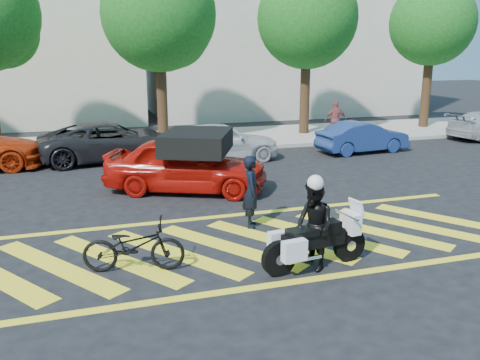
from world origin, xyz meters
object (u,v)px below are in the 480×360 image
object	(u,v)px
officer_bike	(251,192)
parked_mid_left	(111,141)
bicycle	(134,246)
officer_moto	(314,226)
red_convertible	(186,165)
parked_right	(363,137)
parked_mid_right	(219,142)
police_motorcycle	(314,242)

from	to	relation	value
officer_bike	parked_mid_left	bearing A→B (deg)	32.46
officer_bike	bicycle	bearing A→B (deg)	135.25
officer_moto	red_convertible	distance (m)	5.95
bicycle	parked_right	size ratio (longest dim) A/B	0.50
bicycle	parked_right	bearing A→B (deg)	-36.75
parked_mid_right	police_motorcycle	bearing A→B (deg)	169.25
officer_moto	parked_right	distance (m)	11.31
police_motorcycle	red_convertible	size ratio (longest dim) A/B	0.48
police_motorcycle	red_convertible	world-z (taller)	red_convertible
officer_bike	officer_moto	size ratio (longest dim) A/B	1.00
parked_mid_left	parked_mid_right	world-z (taller)	parked_mid_right
parked_mid_right	red_convertible	bearing A→B (deg)	144.84
parked_mid_left	bicycle	bearing A→B (deg)	173.51
red_convertible	parked_mid_left	bearing A→B (deg)	44.41
parked_mid_left	parked_mid_right	bearing A→B (deg)	-116.22
officer_bike	parked_mid_left	xyz separation A→B (m)	(-2.56, 8.17, -0.13)
police_motorcycle	parked_right	size ratio (longest dim) A/B	0.60
bicycle	parked_right	distance (m)	12.76
parked_mid_left	parked_right	size ratio (longest dim) A/B	1.38
officer_bike	police_motorcycle	xyz separation A→B (m)	(0.37, -2.50, -0.30)
parked_mid_right	parked_right	world-z (taller)	parked_mid_right
parked_mid_right	officer_moto	bearing A→B (deg)	169.16
police_motorcycle	parked_mid_left	xyz separation A→B (m)	(-2.93, 10.67, 0.17)
officer_moto	parked_mid_right	world-z (taller)	officer_moto
police_motorcycle	parked_mid_left	distance (m)	11.06
bicycle	officer_moto	size ratio (longest dim) A/B	1.12
bicycle	officer_bike	bearing A→B (deg)	-47.63
officer_bike	police_motorcycle	size ratio (longest dim) A/B	0.75
red_convertible	parked_mid_right	bearing A→B (deg)	-4.36
red_convertible	bicycle	bearing A→B (deg)	-177.35
police_motorcycle	red_convertible	xyz separation A→B (m)	(-1.17, 5.85, 0.25)
red_convertible	parked_mid_left	world-z (taller)	red_convertible
parked_right	bicycle	bearing A→B (deg)	125.70
officer_moto	parked_right	xyz separation A→B (m)	(6.48, 9.26, -0.22)
parked_mid_left	parked_mid_right	size ratio (longest dim) A/B	1.18
officer_bike	parked_mid_right	size ratio (longest dim) A/B	0.39
officer_bike	parked_mid_right	bearing A→B (deg)	6.03
bicycle	police_motorcycle	world-z (taller)	police_motorcycle
parked_right	police_motorcycle	bearing A→B (deg)	139.71
police_motorcycle	parked_mid_left	size ratio (longest dim) A/B	0.44
red_convertible	police_motorcycle	bearing A→B (deg)	-144.25
red_convertible	parked_right	xyz separation A→B (m)	(7.64, 3.42, -0.17)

